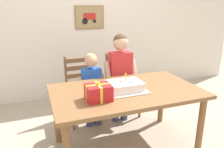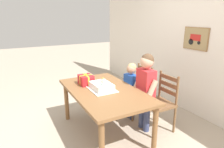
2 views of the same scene
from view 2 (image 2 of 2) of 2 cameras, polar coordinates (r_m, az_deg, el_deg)
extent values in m
plane|color=tan|center=(3.29, -2.09, -16.43)|extent=(20.00, 20.00, 0.00)
cube|color=silver|center=(3.93, 22.24, 8.13)|extent=(6.40, 0.08, 2.60)
cube|color=olive|center=(3.84, 22.75, 9.28)|extent=(0.51, 0.02, 0.39)
cube|color=#9E8456|center=(3.83, 22.67, 9.28)|extent=(0.48, 0.01, 0.36)
cube|color=red|center=(3.83, 22.64, 9.58)|extent=(0.22, 0.01, 0.11)
cylinder|color=black|center=(3.89, 21.55, 8.54)|extent=(0.10, 0.01, 0.10)
cylinder|color=black|center=(3.78, 23.48, 8.15)|extent=(0.06, 0.01, 0.06)
cube|color=brown|center=(2.97, -2.23, -4.91)|extent=(1.59, 0.93, 0.04)
cylinder|color=brown|center=(3.61, -12.82, -7.58)|extent=(0.07, 0.07, 0.68)
cylinder|color=brown|center=(2.43, -2.94, -20.01)|extent=(0.07, 0.07, 0.68)
cylinder|color=brown|center=(3.86, -1.69, -5.56)|extent=(0.07, 0.07, 0.68)
cylinder|color=brown|center=(2.78, 12.10, -15.16)|extent=(0.07, 0.07, 0.68)
cube|color=white|center=(2.97, -2.95, -4.35)|extent=(0.44, 0.34, 0.01)
cube|color=white|center=(2.95, -2.96, -3.43)|extent=(0.36, 0.26, 0.09)
cylinder|color=orange|center=(2.92, -2.58, -1.99)|extent=(0.01, 0.01, 0.07)
sphere|color=yellow|center=(2.91, -2.59, -1.15)|extent=(0.02, 0.02, 0.02)
sphere|color=green|center=(2.89, -3.48, -2.80)|extent=(0.02, 0.02, 0.02)
sphere|color=yellow|center=(3.08, -3.04, -1.58)|extent=(0.01, 0.01, 0.01)
sphere|color=orange|center=(2.98, -2.97, -2.24)|extent=(0.02, 0.02, 0.02)
sphere|color=green|center=(2.87, -2.88, -2.98)|extent=(0.02, 0.02, 0.02)
sphere|color=blue|center=(2.92, -3.97, -2.63)|extent=(0.01, 0.01, 0.01)
cube|color=red|center=(3.19, -7.42, -1.68)|extent=(0.24, 0.20, 0.15)
cube|color=yellow|center=(3.19, -7.42, -1.68)|extent=(0.24, 0.02, 0.16)
cube|color=yellow|center=(3.19, -7.42, -1.68)|extent=(0.02, 0.21, 0.16)
sphere|color=yellow|center=(3.16, -7.48, -0.12)|extent=(0.04, 0.04, 0.04)
cube|color=brown|center=(3.68, 6.76, -4.99)|extent=(0.43, 0.43, 0.04)
cylinder|color=brown|center=(3.53, 5.95, -10.09)|extent=(0.04, 0.04, 0.43)
cylinder|color=brown|center=(3.81, 2.61, -7.92)|extent=(0.04, 0.04, 0.43)
cylinder|color=brown|center=(3.74, 10.76, -8.69)|extent=(0.04, 0.04, 0.43)
cylinder|color=brown|center=(4.01, 7.25, -6.77)|extent=(0.04, 0.04, 0.43)
cylinder|color=brown|center=(3.57, 11.16, -1.68)|extent=(0.04, 0.04, 0.45)
cylinder|color=brown|center=(3.85, 7.50, -0.18)|extent=(0.04, 0.04, 0.45)
cube|color=brown|center=(3.73, 9.21, -1.89)|extent=(0.36, 0.03, 0.06)
cube|color=brown|center=(3.69, 9.29, -0.23)|extent=(0.36, 0.03, 0.06)
cube|color=brown|center=(3.66, 9.37, 1.45)|extent=(0.36, 0.03, 0.06)
cube|color=brown|center=(3.24, 12.92, -8.33)|extent=(0.42, 0.42, 0.04)
cylinder|color=brown|center=(3.11, 12.26, -14.29)|extent=(0.04, 0.04, 0.43)
cylinder|color=brown|center=(3.37, 8.01, -11.54)|extent=(0.04, 0.04, 0.43)
cylinder|color=brown|center=(3.34, 17.36, -12.38)|extent=(0.04, 0.04, 0.43)
cylinder|color=brown|center=(3.58, 13.01, -10.01)|extent=(0.04, 0.04, 0.43)
cylinder|color=brown|center=(3.15, 18.10, -4.67)|extent=(0.04, 0.04, 0.45)
cylinder|color=brown|center=(3.40, 13.52, -2.73)|extent=(0.04, 0.04, 0.45)
cube|color=brown|center=(3.29, 15.63, -4.77)|extent=(0.36, 0.02, 0.06)
cube|color=brown|center=(3.26, 15.78, -2.92)|extent=(0.36, 0.02, 0.06)
cube|color=brown|center=(3.22, 15.93, -1.03)|extent=(0.36, 0.02, 0.06)
cylinder|color=#38426B|center=(3.27, 9.81, -12.11)|extent=(0.10, 0.10, 0.47)
cylinder|color=#38426B|center=(3.37, 8.52, -11.19)|extent=(0.10, 0.10, 0.47)
cube|color=red|center=(3.12, 9.57, -3.47)|extent=(0.30, 0.19, 0.53)
cylinder|color=tan|center=(2.97, 11.01, -4.97)|extent=(0.09, 0.22, 0.36)
cylinder|color=tan|center=(3.25, 7.19, -2.89)|extent=(0.09, 0.22, 0.36)
sphere|color=tan|center=(3.01, 9.91, 3.49)|extent=(0.20, 0.20, 0.20)
sphere|color=brown|center=(3.01, 10.09, 3.98)|extent=(0.19, 0.19, 0.19)
cylinder|color=#38426B|center=(3.59, 5.77, -9.99)|extent=(0.08, 0.08, 0.38)
cylinder|color=#38426B|center=(3.67, 4.69, -9.40)|extent=(0.08, 0.08, 0.38)
cube|color=blue|center=(3.47, 5.40, -3.62)|extent=(0.25, 0.17, 0.44)
cylinder|color=tan|center=(3.35, 6.64, -4.67)|extent=(0.08, 0.19, 0.29)
cylinder|color=tan|center=(3.57, 3.49, -3.27)|extent=(0.08, 0.19, 0.29)
sphere|color=tan|center=(3.38, 5.54, 1.48)|extent=(0.16, 0.16, 0.16)
sphere|color=tan|center=(3.38, 5.68, 1.84)|extent=(0.16, 0.16, 0.16)
camera|label=1|loc=(3.49, -42.11, 9.20)|focal=35.16mm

